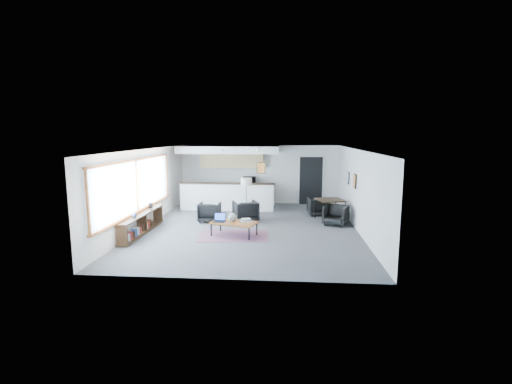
# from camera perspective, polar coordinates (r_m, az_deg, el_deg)

# --- Properties ---
(room) EXTENTS (7.02, 9.02, 2.62)m
(room) POSITION_cam_1_polar(r_m,az_deg,el_deg) (12.19, -0.99, 0.46)
(room) COLOR #4C4C4F
(room) RESTS_ON ground
(window) EXTENTS (0.10, 5.95, 1.66)m
(window) POSITION_cam_1_polar(r_m,az_deg,el_deg) (12.14, -17.92, 0.73)
(window) COLOR #8CBFFF
(window) RESTS_ON room
(console) EXTENTS (0.35, 3.00, 0.80)m
(console) POSITION_cam_1_polar(r_m,az_deg,el_deg) (12.15, -17.22, -4.66)
(console) COLOR #311F11
(console) RESTS_ON floor
(kitchenette) EXTENTS (4.20, 1.96, 2.60)m
(kitchenette) POSITION_cam_1_polar(r_m,az_deg,el_deg) (15.98, -4.00, 2.73)
(kitchenette) COLOR white
(kitchenette) RESTS_ON floor
(doorway) EXTENTS (1.10, 0.12, 2.15)m
(doorway) POSITION_cam_1_polar(r_m,az_deg,el_deg) (16.58, 8.44, 1.82)
(doorway) COLOR black
(doorway) RESTS_ON room
(track_light) EXTENTS (1.60, 0.07, 0.15)m
(track_light) POSITION_cam_1_polar(r_m,az_deg,el_deg) (14.32, -2.52, 6.64)
(track_light) COLOR silver
(track_light) RESTS_ON room
(wall_art_lower) EXTENTS (0.03, 0.38, 0.48)m
(wall_art_lower) POSITION_cam_1_polar(r_m,az_deg,el_deg) (12.71, 14.95, 1.64)
(wall_art_lower) COLOR black
(wall_art_lower) RESTS_ON room
(wall_art_upper) EXTENTS (0.03, 0.34, 0.44)m
(wall_art_upper) POSITION_cam_1_polar(r_m,az_deg,el_deg) (13.98, 14.00, 2.11)
(wall_art_upper) COLOR black
(wall_art_upper) RESTS_ON room
(kilim_rug) EXTENTS (2.22, 1.60, 0.01)m
(kilim_rug) POSITION_cam_1_polar(r_m,az_deg,el_deg) (11.47, -3.37, -6.71)
(kilim_rug) COLOR #61384C
(kilim_rug) RESTS_ON floor
(coffee_table) EXTENTS (1.51, 1.09, 0.44)m
(coffee_table) POSITION_cam_1_polar(r_m,az_deg,el_deg) (11.37, -3.39, -4.76)
(coffee_table) COLOR brown
(coffee_table) RESTS_ON floor
(laptop) EXTENTS (0.36, 0.30, 0.25)m
(laptop) POSITION_cam_1_polar(r_m,az_deg,el_deg) (11.43, -5.62, -4.16)
(laptop) COLOR black
(laptop) RESTS_ON coffee_table
(ceramic_pot) EXTENTS (0.26, 0.26, 0.26)m
(ceramic_pot) POSITION_cam_1_polar(r_m,az_deg,el_deg) (11.38, -3.64, -3.89)
(ceramic_pot) COLOR gray
(ceramic_pot) RESTS_ON coffee_table
(book_stack) EXTENTS (0.38, 0.34, 0.10)m
(book_stack) POSITION_cam_1_polar(r_m,az_deg,el_deg) (11.37, -1.51, -4.34)
(book_stack) COLOR silver
(book_stack) RESTS_ON coffee_table
(coaster) EXTENTS (0.13, 0.13, 0.01)m
(coaster) POSITION_cam_1_polar(r_m,az_deg,el_deg) (11.12, -2.90, -4.87)
(coaster) COLOR #E5590C
(coaster) RESTS_ON coffee_table
(armchair_left) EXTENTS (0.73, 0.68, 0.75)m
(armchair_left) POSITION_cam_1_polar(r_m,az_deg,el_deg) (13.30, -7.16, -2.95)
(armchair_left) COLOR black
(armchair_left) RESTS_ON floor
(armchair_right) EXTENTS (1.02, 0.99, 0.82)m
(armchair_right) POSITION_cam_1_polar(r_m,az_deg,el_deg) (13.17, -1.62, -2.83)
(armchair_right) COLOR black
(armchair_right) RESTS_ON floor
(floor_lamp) EXTENTS (0.47, 0.47, 1.46)m
(floor_lamp) POSITION_cam_1_polar(r_m,az_deg,el_deg) (13.89, -1.50, 1.37)
(floor_lamp) COLOR black
(floor_lamp) RESTS_ON floor
(dining_table) EXTENTS (1.13, 1.13, 0.76)m
(dining_table) POSITION_cam_1_polar(r_m,az_deg,el_deg) (13.62, 11.37, -1.40)
(dining_table) COLOR #311F11
(dining_table) RESTS_ON floor
(dining_chair_near) EXTENTS (0.82, 0.80, 0.65)m
(dining_chair_near) POSITION_cam_1_polar(r_m,az_deg,el_deg) (12.99, 12.21, -3.60)
(dining_chair_near) COLOR black
(dining_chair_near) RESTS_ON floor
(dining_chair_far) EXTENTS (0.69, 0.66, 0.63)m
(dining_chair_far) POSITION_cam_1_polar(r_m,az_deg,el_deg) (14.46, 9.47, -2.28)
(dining_chair_far) COLOR black
(dining_chair_far) RESTS_ON floor
(microwave) EXTENTS (0.57, 0.33, 0.37)m
(microwave) POSITION_cam_1_polar(r_m,az_deg,el_deg) (16.35, -1.02, 1.96)
(microwave) COLOR black
(microwave) RESTS_ON kitchenette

